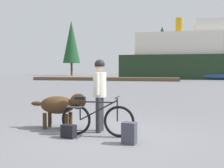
% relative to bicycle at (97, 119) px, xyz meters
% --- Properties ---
extents(ground_plane, '(160.00, 160.00, 0.00)m').
position_rel_bicycle_xyz_m(ground_plane, '(0.08, 0.03, -0.38)').
color(ground_plane, slate).
extents(bicycle, '(1.71, 0.44, 0.91)m').
position_rel_bicycle_xyz_m(bicycle, '(0.00, 0.00, 0.00)').
color(bicycle, black).
rests_on(bicycle, ground_plane).
extents(person_cyclist, '(0.32, 0.53, 1.74)m').
position_rel_bicycle_xyz_m(person_cyclist, '(-0.05, 0.44, 0.67)').
color(person_cyclist, '#333338').
rests_on(person_cyclist, ground_plane).
extents(dog, '(1.48, 0.53, 0.91)m').
position_rel_bicycle_xyz_m(dog, '(-1.08, 0.55, 0.22)').
color(dog, '#472D19').
rests_on(dog, ground_plane).
extents(backpack, '(0.31, 0.25, 0.44)m').
position_rel_bicycle_xyz_m(backpack, '(0.83, -0.51, -0.16)').
color(backpack, '#3F3F4C').
rests_on(backpack, ground_plane).
extents(handbag_pannier, '(0.35, 0.25, 0.29)m').
position_rel_bicycle_xyz_m(handbag_pannier, '(-0.55, -0.31, -0.24)').
color(handbag_pannier, black).
rests_on(handbag_pannier, ground_plane).
extents(dock_pier, '(18.59, 2.57, 0.40)m').
position_rel_bicycle_xyz_m(dock_pier, '(-7.05, 28.47, -0.18)').
color(dock_pier, brown).
rests_on(dock_pier, ground_plane).
extents(ferry_boat, '(22.11, 8.44, 9.05)m').
position_rel_bicycle_xyz_m(ferry_boat, '(4.95, 37.38, 2.83)').
color(ferry_boat, '#1E331E').
rests_on(ferry_boat, ground_plane).
extents(pine_tree_far_left, '(3.65, 3.65, 11.58)m').
position_rel_bicycle_xyz_m(pine_tree_far_left, '(-19.71, 49.83, 6.73)').
color(pine_tree_far_left, '#4C331E').
rests_on(pine_tree_far_left, ground_plane).
extents(pine_tree_center, '(4.11, 4.11, 9.71)m').
position_rel_bicycle_xyz_m(pine_tree_center, '(-0.90, 49.88, 6.18)').
color(pine_tree_center, '#4C331E').
rests_on(pine_tree_center, ground_plane).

